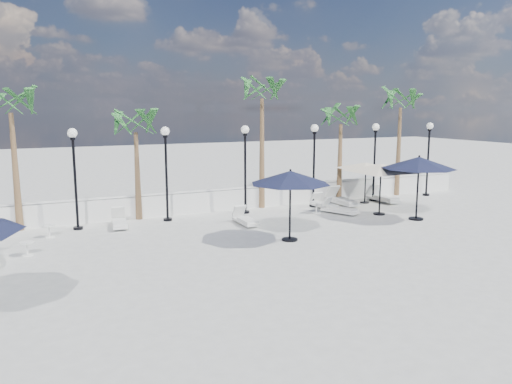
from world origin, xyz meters
name	(u,v)px	position (x,y,z in m)	size (l,w,h in m)	color
ground	(327,250)	(0.00, 0.00, 0.00)	(100.00, 100.00, 0.00)	#A4A49E
balustrade	(236,199)	(0.00, 7.50, 0.47)	(26.00, 0.30, 1.01)	silver
lamppost_1	(74,164)	(-7.00, 6.50, 2.49)	(0.36, 0.36, 3.84)	black
lamppost_2	(166,160)	(-3.50, 6.50, 2.49)	(0.36, 0.36, 3.84)	black
lamppost_3	(245,157)	(0.00, 6.50, 2.49)	(0.36, 0.36, 3.84)	black
lamppost_4	(314,154)	(3.50, 6.50, 2.49)	(0.36, 0.36, 3.84)	black
lamppost_5	(375,151)	(7.00, 6.50, 2.49)	(0.36, 0.36, 3.84)	black
lamppost_6	(429,148)	(10.50, 6.50, 2.49)	(0.36, 0.36, 3.84)	black
palm_0	(11,109)	(-9.00, 7.30, 4.53)	(2.60, 2.60, 5.50)	brown
palm_1	(136,128)	(-4.50, 7.30, 3.75)	(2.60, 2.60, 4.70)	brown
palm_2	(262,96)	(1.20, 7.30, 5.12)	(2.60, 2.60, 6.10)	brown
palm_3	(341,121)	(5.50, 7.30, 3.95)	(2.60, 2.60, 4.90)	brown
palm_4	(401,105)	(9.20, 7.30, 4.73)	(2.60, 2.60, 5.70)	brown
lounger_2	(119,222)	(-5.50, 6.22, 0.21)	(0.74, 1.74, 0.63)	white
lounger_3	(245,219)	(-0.90, 4.50, 0.20)	(0.55, 1.63, 0.61)	white
lounger_4	(324,204)	(3.65, 5.80, 0.21)	(0.63, 1.69, 0.62)	white
lounger_5	(340,209)	(3.65, 4.58, 0.21)	(1.17, 1.75, 0.63)	white
lounger_6	(382,197)	(7.19, 6.03, 0.24)	(0.70, 1.92, 0.71)	white
lounger_7	(342,200)	(4.91, 6.22, 0.25)	(0.70, 2.02, 0.75)	white
side_table_0	(27,247)	(-8.81, 3.55, 0.26)	(0.45, 0.45, 0.44)	white
side_table_1	(49,230)	(-8.05, 5.69, 0.26)	(0.45, 0.45, 0.44)	white
side_table_2	(316,206)	(2.80, 5.11, 0.32)	(0.54, 0.54, 0.53)	white
parasol_navy_mid	(290,178)	(-0.48, 1.63, 2.21)	(2.80, 2.80, 2.51)	black
parasol_navy_right	(419,163)	(5.88, 2.28, 2.35)	(2.99, 2.99, 2.68)	black
parasol_cream_sq_a	(366,163)	(6.26, 6.20, 1.97)	(4.34, 4.34, 2.13)	black
parasol_cream_sq_b	(381,164)	(5.15, 3.74, 2.20)	(4.76, 4.76, 2.39)	black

